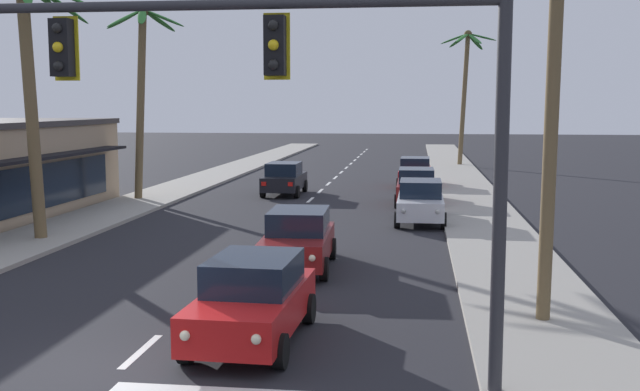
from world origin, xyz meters
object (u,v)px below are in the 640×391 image
at_px(sedan_oncoming_far, 284,178).
at_px(sedan_parked_far_kerb, 420,201).
at_px(palm_right_farthest, 466,73).
at_px(sedan_parked_mid_kerb, 415,172).
at_px(palm_left_third, 141,69).
at_px(sedan_parked_nearest_kerb, 416,186).
at_px(palm_left_second, 26,58).
at_px(sedan_third_in_queue, 298,239).
at_px(traffic_signal_mast, 284,84).
at_px(sedan_lead_at_stop_bar, 253,299).

relative_size(sedan_oncoming_far, sedan_parked_far_kerb, 1.00).
bearing_deg(sedan_parked_far_kerb, palm_right_farthest, 83.17).
relative_size(sedan_parked_mid_kerb, palm_left_third, 0.48).
relative_size(sedan_parked_nearest_kerb, sedan_parked_far_kerb, 1.00).
distance_m(sedan_parked_far_kerb, palm_left_second, 15.28).
height_order(sedan_third_in_queue, sedan_oncoming_far, same).
height_order(sedan_parked_mid_kerb, palm_right_farthest, palm_right_farthest).
bearing_deg(palm_left_second, sedan_parked_mid_kerb, 55.68).
distance_m(sedan_parked_mid_kerb, sedan_parked_far_kerb, 13.01).
distance_m(sedan_parked_far_kerb, palm_left_third, 15.20).
height_order(sedan_parked_nearest_kerb, sedan_parked_far_kerb, same).
height_order(sedan_third_in_queue, sedan_parked_mid_kerb, same).
height_order(sedan_parked_nearest_kerb, palm_right_farthest, palm_right_farthest).
height_order(traffic_signal_mast, sedan_oncoming_far, traffic_signal_mast).
distance_m(palm_left_second, palm_right_farthest, 37.94).
bearing_deg(palm_left_third, sedan_parked_far_kerb, -21.32).
distance_m(sedan_third_in_queue, palm_left_third, 17.95).
relative_size(sedan_parked_mid_kerb, sedan_parked_far_kerb, 1.00).
height_order(sedan_parked_nearest_kerb, sedan_parked_mid_kerb, same).
xyz_separation_m(sedan_third_in_queue, sedan_parked_mid_kerb, (3.24, 21.91, 0.00)).
relative_size(sedan_oncoming_far, palm_left_second, 0.49).
height_order(traffic_signal_mast, sedan_parked_nearest_kerb, traffic_signal_mast).
relative_size(sedan_parked_nearest_kerb, sedan_parked_mid_kerb, 1.00).
distance_m(sedan_lead_at_stop_bar, palm_left_third, 23.63).
relative_size(sedan_oncoming_far, sedan_parked_mid_kerb, 1.00).
distance_m(traffic_signal_mast, palm_left_second, 16.34).
relative_size(traffic_signal_mast, sedan_parked_mid_kerb, 2.37).
relative_size(sedan_lead_at_stop_bar, palm_left_third, 0.48).
xyz_separation_m(palm_left_second, palm_left_third, (-0.12, 10.96, 0.14)).
height_order(sedan_third_in_queue, palm_left_third, palm_left_third).
xyz_separation_m(palm_left_third, palm_right_farthest, (16.61, 23.20, 0.69)).
bearing_deg(palm_left_third, sedan_parked_nearest_kerb, 1.72).
xyz_separation_m(sedan_parked_mid_kerb, palm_right_farthest, (3.64, 15.35, 6.16)).
xyz_separation_m(sedan_oncoming_far, sedan_parked_far_kerb, (6.94, -8.52, 0.00)).
bearing_deg(traffic_signal_mast, sedan_parked_nearest_kerb, 84.89).
distance_m(sedan_lead_at_stop_bar, palm_left_second, 14.82).
height_order(sedan_lead_at_stop_bar, sedan_parked_mid_kerb, same).
bearing_deg(sedan_third_in_queue, palm_right_farthest, 79.54).
xyz_separation_m(sedan_lead_at_stop_bar, sedan_parked_far_kerb, (3.33, 15.60, 0.00)).
bearing_deg(sedan_parked_mid_kerb, sedan_parked_nearest_kerb, -89.41).
height_order(traffic_signal_mast, palm_right_farthest, palm_right_farthest).
relative_size(sedan_lead_at_stop_bar, sedan_parked_far_kerb, 1.01).
distance_m(traffic_signal_mast, sedan_lead_at_stop_bar, 4.87).
distance_m(sedan_third_in_queue, sedan_parked_nearest_kerb, 14.83).
bearing_deg(palm_right_farthest, palm_left_second, -115.76).
xyz_separation_m(sedan_third_in_queue, palm_left_second, (-9.60, 3.10, 5.34)).
bearing_deg(sedan_parked_nearest_kerb, sedan_third_in_queue, -102.93).
xyz_separation_m(traffic_signal_mast, sedan_parked_nearest_kerb, (2.10, 23.54, -4.11)).
height_order(sedan_parked_mid_kerb, palm_left_second, palm_left_second).
bearing_deg(sedan_parked_far_kerb, sedan_oncoming_far, 129.17).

